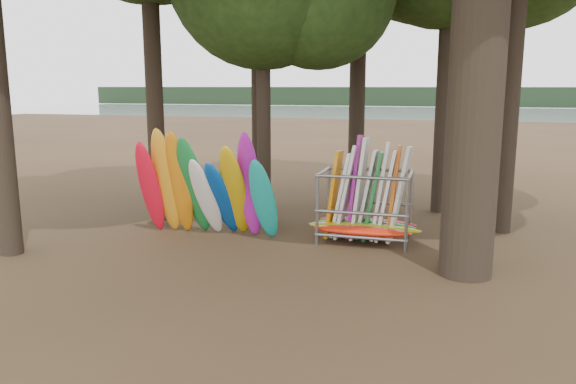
# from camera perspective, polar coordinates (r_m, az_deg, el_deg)

# --- Properties ---
(ground) EXTENTS (120.00, 120.00, 0.00)m
(ground) POSITION_cam_1_polar(r_m,az_deg,el_deg) (13.95, -0.01, -6.86)
(ground) COLOR #47331E
(ground) RESTS_ON ground
(lake) EXTENTS (160.00, 160.00, 0.00)m
(lake) POSITION_cam_1_polar(r_m,az_deg,el_deg) (72.98, 13.41, 7.12)
(lake) COLOR gray
(lake) RESTS_ON ground
(far_shore) EXTENTS (160.00, 4.00, 4.00)m
(far_shore) POSITION_cam_1_polar(r_m,az_deg,el_deg) (122.84, 14.72, 9.34)
(far_shore) COLOR black
(far_shore) RESTS_ON ground
(kayak_row) EXTENTS (4.09, 2.01, 3.23)m
(kayak_row) POSITION_cam_1_polar(r_m,az_deg,el_deg) (15.80, -8.29, 0.23)
(kayak_row) COLOR red
(kayak_row) RESTS_ON ground
(storage_rack) EXTENTS (3.11, 1.54, 2.91)m
(storage_rack) POSITION_cam_1_polar(r_m,az_deg,el_deg) (15.48, 7.86, -1.58)
(storage_rack) COLOR slate
(storage_rack) RESTS_ON ground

